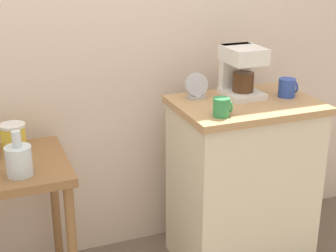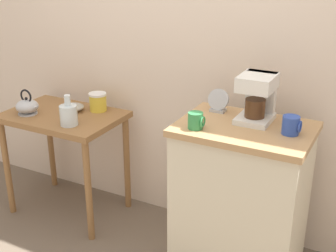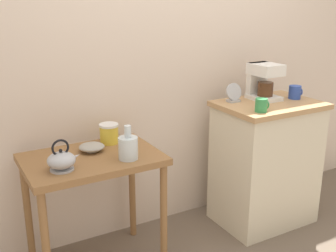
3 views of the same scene
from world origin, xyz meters
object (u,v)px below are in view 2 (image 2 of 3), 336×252
(bowl_stoneware, at_px, (73,107))
(mug_tall_green, at_px, (196,121))
(teakettle, at_px, (27,106))
(coffee_maker, at_px, (258,95))
(mug_blue, at_px, (291,125))
(canister_enamel, at_px, (98,102))
(glass_carafe_vase, at_px, (69,114))
(table_clock, at_px, (218,102))

(bowl_stoneware, xyz_separation_m, mug_tall_green, (1.06, -0.29, 0.19))
(teakettle, height_order, mug_tall_green, mug_tall_green)
(coffee_maker, xyz_separation_m, mug_blue, (0.22, -0.11, -0.09))
(teakettle, relative_size, canister_enamel, 1.47)
(canister_enamel, xyz_separation_m, mug_blue, (1.36, -0.23, 0.16))
(coffee_maker, bearing_deg, mug_blue, -26.96)
(mug_tall_green, height_order, mug_blue, mug_blue)
(canister_enamel, height_order, coffee_maker, coffee_maker)
(glass_carafe_vase, relative_size, coffee_maker, 0.77)
(bowl_stoneware, distance_m, mug_tall_green, 1.11)
(bowl_stoneware, bearing_deg, teakettle, -141.03)
(glass_carafe_vase, xyz_separation_m, coffee_maker, (1.15, 0.19, 0.25))
(mug_tall_green, xyz_separation_m, table_clock, (0.01, 0.30, 0.01))
(glass_carafe_vase, relative_size, table_clock, 1.49)
(table_clock, bearing_deg, canister_enamel, 174.68)
(bowl_stoneware, height_order, mug_blue, mug_blue)
(glass_carafe_vase, distance_m, mug_tall_green, 0.93)
(teakettle, distance_m, glass_carafe_vase, 0.38)
(mug_blue, bearing_deg, glass_carafe_vase, -176.68)
(glass_carafe_vase, height_order, canister_enamel, glass_carafe_vase)
(glass_carafe_vase, bearing_deg, mug_tall_green, -4.79)
(teakettle, distance_m, coffee_maker, 1.56)
(canister_enamel, bearing_deg, mug_blue, -9.42)
(coffee_maker, distance_m, table_clock, 0.25)
(glass_carafe_vase, height_order, mug_tall_green, mug_tall_green)
(coffee_maker, bearing_deg, teakettle, -173.98)
(mug_tall_green, bearing_deg, bowl_stoneware, 164.48)
(glass_carafe_vase, height_order, mug_blue, mug_blue)
(coffee_maker, relative_size, table_clock, 1.94)
(mug_tall_green, relative_size, mug_blue, 0.92)
(bowl_stoneware, bearing_deg, glass_carafe_vase, -56.60)
(teakettle, distance_m, canister_enamel, 0.47)
(mug_tall_green, height_order, table_clock, table_clock)
(glass_carafe_vase, relative_size, mug_blue, 2.09)
(canister_enamel, xyz_separation_m, mug_tall_green, (0.91, -0.38, 0.16))
(glass_carafe_vase, bearing_deg, bowl_stoneware, 123.40)
(mug_tall_green, bearing_deg, mug_blue, 18.84)
(glass_carafe_vase, relative_size, mug_tall_green, 2.26)
(coffee_maker, xyz_separation_m, mug_tall_green, (-0.24, -0.27, -0.10))
(canister_enamel, relative_size, table_clock, 0.94)
(bowl_stoneware, relative_size, mug_blue, 1.61)
(teakettle, bearing_deg, mug_blue, 1.68)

